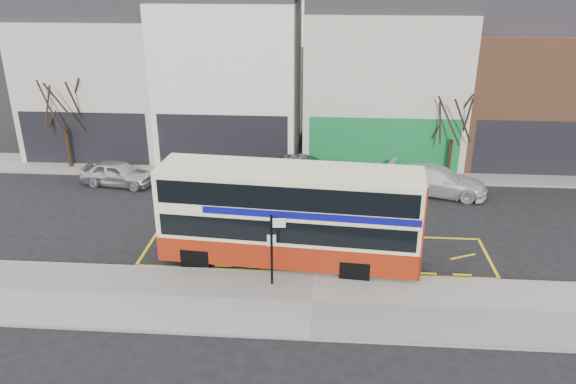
# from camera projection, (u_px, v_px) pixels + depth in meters

# --- Properties ---
(ground) EXTENTS (120.00, 120.00, 0.00)m
(ground) POSITION_uv_depth(u_px,v_px,m) (314.00, 271.00, 21.67)
(ground) COLOR black
(ground) RESTS_ON ground
(pavement) EXTENTS (40.00, 4.00, 0.15)m
(pavement) POSITION_uv_depth(u_px,v_px,m) (312.00, 303.00, 19.52)
(pavement) COLOR gray
(pavement) RESTS_ON ground
(kerb) EXTENTS (40.00, 0.15, 0.15)m
(kerb) POSITION_uv_depth(u_px,v_px,m) (314.00, 275.00, 21.29)
(kerb) COLOR gray
(kerb) RESTS_ON ground
(far_pavement) EXTENTS (50.00, 3.00, 0.15)m
(far_pavement) POSITION_uv_depth(u_px,v_px,m) (320.00, 171.00, 31.77)
(far_pavement) COLOR gray
(far_pavement) RESTS_ON ground
(road_markings) EXTENTS (14.00, 3.40, 0.01)m
(road_markings) POSITION_uv_depth(u_px,v_px,m) (315.00, 251.00, 23.14)
(road_markings) COLOR yellow
(road_markings) RESTS_ON ground
(terrace_far_left) EXTENTS (8.00, 8.01, 10.80)m
(terrace_far_left) POSITION_uv_depth(u_px,v_px,m) (104.00, 70.00, 34.53)
(terrace_far_left) COLOR beige
(terrace_far_left) RESTS_ON ground
(terrace_left) EXTENTS (8.00, 8.01, 11.80)m
(terrace_left) POSITION_uv_depth(u_px,v_px,m) (232.00, 64.00, 33.80)
(terrace_left) COLOR white
(terrace_left) RESTS_ON ground
(terrace_green_shop) EXTENTS (9.00, 8.01, 11.30)m
(terrace_green_shop) POSITION_uv_depth(u_px,v_px,m) (382.00, 70.00, 33.28)
(terrace_green_shop) COLOR beige
(terrace_green_shop) RESTS_ON ground
(terrace_right) EXTENTS (9.00, 8.01, 10.30)m
(terrace_right) POSITION_uv_depth(u_px,v_px,m) (536.00, 81.00, 32.87)
(terrace_right) COLOR brown
(terrace_right) RESTS_ON ground
(double_decker_bus) EXTENTS (10.12, 3.11, 3.98)m
(double_decker_bus) POSITION_uv_depth(u_px,v_px,m) (290.00, 215.00, 21.48)
(double_decker_bus) COLOR #F6F0BB
(double_decker_bus) RESTS_ON ground
(bus_stop_post) EXTENTS (0.69, 0.14, 2.74)m
(bus_stop_post) POSITION_uv_depth(u_px,v_px,m) (273.00, 243.00, 19.96)
(bus_stop_post) COLOR black
(bus_stop_post) RESTS_ON pavement
(car_silver) EXTENTS (4.06, 2.11, 1.32)m
(car_silver) POSITION_uv_depth(u_px,v_px,m) (118.00, 173.00, 29.72)
(car_silver) COLOR silver
(car_silver) RESTS_ON ground
(car_grey) EXTENTS (4.73, 2.03, 1.52)m
(car_grey) POSITION_uv_depth(u_px,v_px,m) (306.00, 172.00, 29.59)
(car_grey) COLOR #393C40
(car_grey) RESTS_ON ground
(car_white) EXTENTS (5.36, 3.19, 1.46)m
(car_white) POSITION_uv_depth(u_px,v_px,m) (436.00, 180.00, 28.59)
(car_white) COLOR white
(car_white) RESTS_ON ground
(street_tree_left) EXTENTS (3.06, 3.06, 6.61)m
(street_tree_left) POSITION_uv_depth(u_px,v_px,m) (59.00, 91.00, 30.58)
(street_tree_left) COLOR #322216
(street_tree_left) RESTS_ON ground
(street_tree_right) EXTENTS (2.74, 2.74, 5.92)m
(street_tree_right) POSITION_uv_depth(u_px,v_px,m) (455.00, 106.00, 29.37)
(street_tree_right) COLOR #322216
(street_tree_right) RESTS_ON ground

